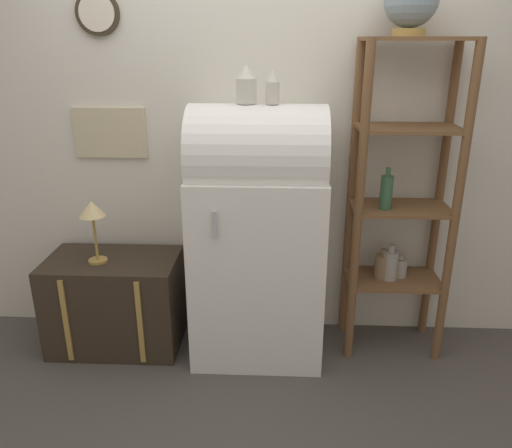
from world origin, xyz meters
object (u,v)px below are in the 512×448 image
object	(u,v)px
vase_left	(246,85)
suitcase_trunk	(116,302)
vase_center	(273,88)
refrigerator	(258,233)
desk_lamp	(92,214)
globe	(411,1)

from	to	relation	value
vase_left	suitcase_trunk	bearing A→B (deg)	179.48
suitcase_trunk	vase_left	bearing A→B (deg)	-0.52
suitcase_trunk	vase_center	xyz separation A→B (m)	(0.96, -0.02, 1.29)
refrigerator	suitcase_trunk	world-z (taller)	refrigerator
vase_left	desk_lamp	size ratio (longest dim) A/B	0.53
refrigerator	suitcase_trunk	bearing A→B (deg)	179.17
suitcase_trunk	globe	bearing A→B (deg)	3.30
desk_lamp	refrigerator	bearing A→B (deg)	1.84
vase_center	desk_lamp	distance (m)	1.24
refrigerator	globe	bearing A→B (deg)	7.97
suitcase_trunk	refrigerator	bearing A→B (deg)	-0.83
globe	vase_left	world-z (taller)	globe
suitcase_trunk	vase_left	distance (m)	1.54
vase_center	suitcase_trunk	bearing A→B (deg)	178.69
suitcase_trunk	globe	size ratio (longest dim) A/B	2.50
vase_left	vase_center	xyz separation A→B (m)	(0.14, -0.01, -0.01)
vase_left	vase_center	distance (m)	0.14
globe	vase_center	world-z (taller)	globe
globe	desk_lamp	size ratio (longest dim) A/B	0.84
vase_center	desk_lamp	bearing A→B (deg)	-178.82
suitcase_trunk	desk_lamp	size ratio (longest dim) A/B	2.09
globe	vase_left	xyz separation A→B (m)	(-0.83, -0.10, -0.41)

